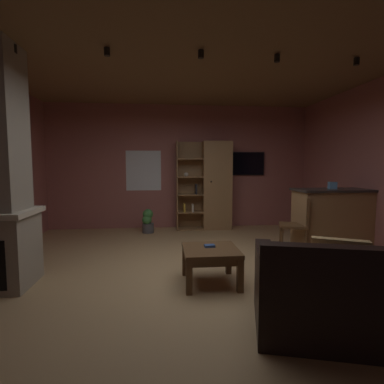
# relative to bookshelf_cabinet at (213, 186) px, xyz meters

# --- Properties ---
(floor) EXTENTS (5.90, 6.03, 0.02)m
(floor) POSITION_rel_bookshelf_cabinet_xyz_m (-0.72, -2.77, -0.98)
(floor) COLOR tan
(floor) RESTS_ON ground
(wall_back) EXTENTS (6.02, 0.06, 2.79)m
(wall_back) POSITION_rel_bookshelf_cabinet_xyz_m (-0.72, 0.27, 0.43)
(wall_back) COLOR #9E5B56
(wall_back) RESTS_ON ground
(ceiling) EXTENTS (5.90, 6.03, 0.02)m
(ceiling) POSITION_rel_bookshelf_cabinet_xyz_m (-0.72, -2.77, 1.83)
(ceiling) COLOR brown
(window_pane_back) EXTENTS (0.78, 0.01, 0.90)m
(window_pane_back) POSITION_rel_bookshelf_cabinet_xyz_m (-1.56, 0.24, 0.34)
(window_pane_back) COLOR white
(bookshelf_cabinet) EXTENTS (1.22, 0.41, 1.96)m
(bookshelf_cabinet) POSITION_rel_bookshelf_cabinet_xyz_m (0.00, 0.00, 0.00)
(bookshelf_cabinet) COLOR #997047
(bookshelf_cabinet) RESTS_ON ground
(kitchen_bar_counter) EXTENTS (1.46, 0.62, 1.04)m
(kitchen_bar_counter) POSITION_rel_bookshelf_cabinet_xyz_m (1.78, -1.95, -0.45)
(kitchen_bar_counter) COLOR #997047
(kitchen_bar_counter) RESTS_ON ground
(tissue_box) EXTENTS (0.15, 0.15, 0.11)m
(tissue_box) POSITION_rel_bookshelf_cabinet_xyz_m (1.68, -1.90, 0.13)
(tissue_box) COLOR #598CBF
(tissue_box) RESTS_ON kitchen_bar_counter
(leather_couch) EXTENTS (1.77, 1.28, 0.84)m
(leather_couch) POSITION_rel_bookshelf_cabinet_xyz_m (0.45, -4.31, -0.67)
(leather_couch) COLOR black
(leather_couch) RESTS_ON ground
(coffee_table) EXTENTS (0.66, 0.67, 0.43)m
(coffee_table) POSITION_rel_bookshelf_cabinet_xyz_m (-0.57, -3.10, -0.62)
(coffee_table) COLOR brown
(coffee_table) RESTS_ON ground
(table_book_0) EXTENTS (0.13, 0.09, 0.03)m
(table_book_0) POSITION_rel_bookshelf_cabinet_xyz_m (-0.57, -3.04, -0.52)
(table_book_0) COLOR #2D4C8C
(table_book_0) RESTS_ON coffee_table
(dining_chair) EXTENTS (0.53, 0.53, 0.92)m
(dining_chair) POSITION_rel_bookshelf_cabinet_xyz_m (1.04, -2.05, -0.44)
(dining_chair) COLOR brown
(dining_chair) RESTS_ON ground
(potted_floor_plant) EXTENTS (0.25, 0.26, 0.51)m
(potted_floor_plant) POSITION_rel_bookshelf_cabinet_xyz_m (-1.45, -0.29, -0.72)
(potted_floor_plant) COLOR #4C4C51
(potted_floor_plant) RESTS_ON ground
(wall_mounted_tv) EXTENTS (0.95, 0.06, 0.54)m
(wall_mounted_tv) POSITION_rel_bookshelf_cabinet_xyz_m (0.76, 0.21, 0.50)
(wall_mounted_tv) COLOR black
(track_light_spot_0) EXTENTS (0.07, 0.07, 0.09)m
(track_light_spot_0) POSITION_rel_bookshelf_cabinet_xyz_m (-2.77, -2.95, 1.75)
(track_light_spot_0) COLOR black
(track_light_spot_1) EXTENTS (0.07, 0.07, 0.09)m
(track_light_spot_1) POSITION_rel_bookshelf_cabinet_xyz_m (-1.75, -2.97, 1.75)
(track_light_spot_1) COLOR black
(track_light_spot_2) EXTENTS (0.07, 0.07, 0.09)m
(track_light_spot_2) POSITION_rel_bookshelf_cabinet_xyz_m (-0.68, -3.00, 1.75)
(track_light_spot_2) COLOR black
(track_light_spot_3) EXTENTS (0.07, 0.07, 0.09)m
(track_light_spot_3) POSITION_rel_bookshelf_cabinet_xyz_m (0.26, -2.97, 1.75)
(track_light_spot_3) COLOR black
(track_light_spot_4) EXTENTS (0.07, 0.07, 0.09)m
(track_light_spot_4) POSITION_rel_bookshelf_cabinet_xyz_m (1.29, -2.96, 1.75)
(track_light_spot_4) COLOR black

